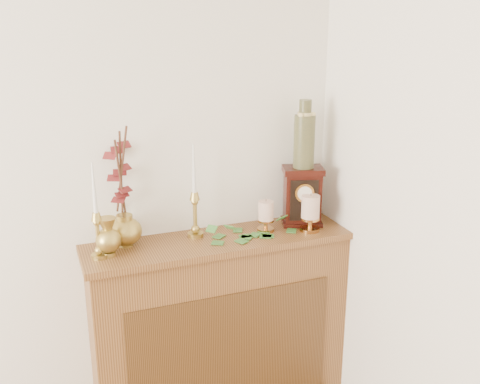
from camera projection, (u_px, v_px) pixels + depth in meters
name	position (u px, v px, depth m)	size (l,w,h in m)	color
console_shelf	(221.00, 333.00, 2.70)	(1.24, 0.34, 0.93)	brown
candlestick_left	(97.00, 228.00, 2.30)	(0.07, 0.07, 0.41)	tan
candlestick_center	(195.00, 207.00, 2.53)	(0.07, 0.07, 0.43)	tan
bud_vase	(108.00, 237.00, 2.34)	(0.11, 0.11, 0.17)	tan
ginger_jar	(121.00, 191.00, 2.43)	(0.22, 0.24, 0.54)	tan
pillar_candle_left	(266.00, 214.00, 2.61)	(0.08, 0.08, 0.16)	#B88040
pillar_candle_right	(310.00, 211.00, 2.61)	(0.10, 0.10, 0.18)	#B88040
ivy_garland	(250.00, 233.00, 2.57)	(0.52, 0.20, 0.09)	#38712B
mantel_clock	(302.00, 196.00, 2.69)	(0.22, 0.18, 0.28)	#37100B
ceramic_vase	(304.00, 138.00, 2.60)	(0.10, 0.10, 0.32)	#1C3827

